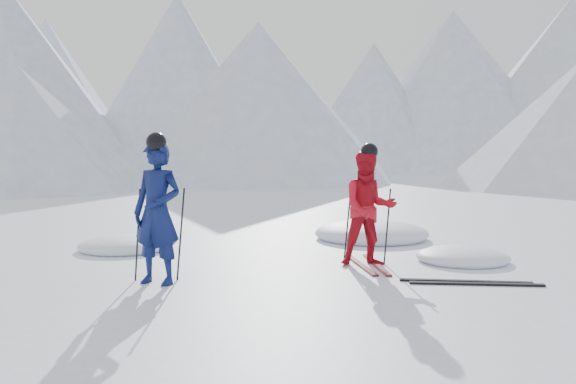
{
  "coord_description": "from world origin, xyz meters",
  "views": [
    {
      "loc": [
        -1.47,
        -8.71,
        1.72
      ],
      "look_at": [
        -1.69,
        0.5,
        1.1
      ],
      "focal_mm": 38.0,
      "sensor_mm": 36.0,
      "label": 1
    }
  ],
  "objects": [
    {
      "name": "ski_worn_left",
      "position": [
        -0.6,
        0.39,
        0.01
      ],
      "size": [
        0.35,
        1.69,
        0.03
      ],
      "primitive_type": "cube",
      "rotation": [
        0.0,
        0.0,
        0.16
      ],
      "color": "black",
      "rests_on": "ground"
    },
    {
      "name": "pole_red_left",
      "position": [
        -0.78,
        0.64,
        0.58
      ],
      "size": [
        0.12,
        0.09,
        1.15
      ],
      "primitive_type": "cylinder",
      "rotation": [
        0.06,
        0.08,
        0.0
      ],
      "color": "black",
      "rests_on": "ground"
    },
    {
      "name": "ground",
      "position": [
        0.0,
        0.0,
        0.0
      ],
      "size": [
        160.0,
        160.0,
        0.0
      ],
      "primitive_type": "plane",
      "color": "white",
      "rests_on": "ground"
    },
    {
      "name": "skier_red",
      "position": [
        -0.48,
        0.39,
        0.87
      ],
      "size": [
        0.91,
        0.75,
        1.73
      ],
      "primitive_type": "imported",
      "rotation": [
        0.0,
        0.0,
        0.12
      ],
      "color": "red",
      "rests_on": "ground"
    },
    {
      "name": "pole_blue_right",
      "position": [
        -3.09,
        -0.7,
        0.62
      ],
      "size": [
        0.12,
        0.07,
        1.23
      ],
      "primitive_type": "cylinder",
      "rotation": [
        -0.04,
        0.08,
        0.0
      ],
      "color": "black",
      "rests_on": "ground"
    },
    {
      "name": "snow_lumps",
      "position": [
        -0.53,
        2.16,
        0.0
      ],
      "size": [
        8.96,
        5.65,
        0.49
      ],
      "color": "white",
      "rests_on": "ground"
    },
    {
      "name": "pole_red_right",
      "position": [
        -0.18,
        0.54,
        0.58
      ],
      "size": [
        0.12,
        0.08,
        1.15
      ],
      "primitive_type": "cylinder",
      "rotation": [
        -0.05,
        0.08,
        0.0
      ],
      "color": "black",
      "rests_on": "ground"
    },
    {
      "name": "pole_blue_left",
      "position": [
        -3.64,
        -0.8,
        0.62
      ],
      "size": [
        0.12,
        0.09,
        1.23
      ],
      "primitive_type": "cylinder",
      "rotation": [
        0.05,
        0.08,
        0.0
      ],
      "color": "black",
      "rests_on": "ground"
    },
    {
      "name": "ski_worn_right",
      "position": [
        -0.36,
        0.39,
        0.01
      ],
      "size": [
        0.24,
        1.7,
        0.03
      ],
      "primitive_type": "cube",
      "rotation": [
        0.0,
        0.0,
        0.09
      ],
      "color": "black",
      "rests_on": "ground"
    },
    {
      "name": "ski_loose_b",
      "position": [
        0.76,
        -0.93,
        0.01
      ],
      "size": [
        1.7,
        0.21,
        0.03
      ],
      "primitive_type": "cube",
      "rotation": [
        0.0,
        0.0,
        1.5
      ],
      "color": "black",
      "rests_on": "ground"
    },
    {
      "name": "mountain_range",
      "position": [
        5.71,
        35.31,
        6.72
      ],
      "size": [
        106.15,
        62.94,
        15.53
      ],
      "color": "#B2BCD1",
      "rests_on": "ground"
    },
    {
      "name": "ski_loose_a",
      "position": [
        0.66,
        -0.78,
        0.01
      ],
      "size": [
        1.7,
        0.27,
        0.03
      ],
      "primitive_type": "cube",
      "rotation": [
        0.0,
        0.0,
        1.46
      ],
      "color": "black",
      "rests_on": "ground"
    },
    {
      "name": "skier_blue",
      "position": [
        -3.34,
        -0.95,
        0.93
      ],
      "size": [
        0.79,
        0.65,
        1.85
      ],
      "primitive_type": "imported",
      "rotation": [
        0.0,
        0.0,
        -0.36
      ],
      "color": "#0C1549",
      "rests_on": "ground"
    }
  ]
}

